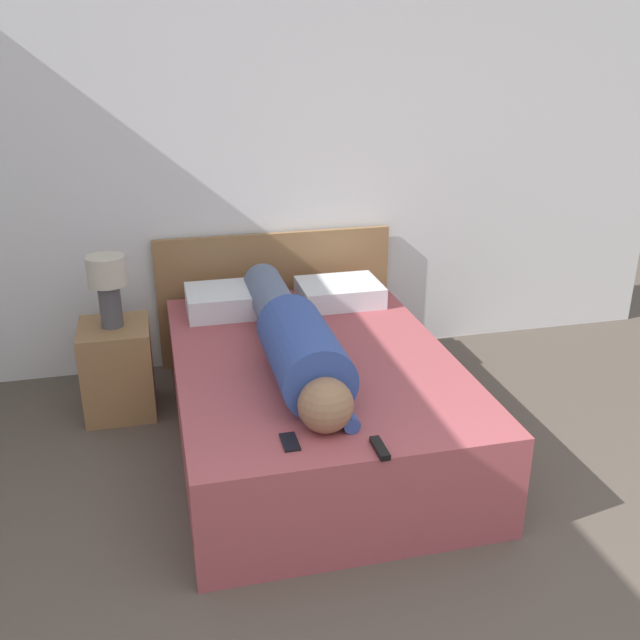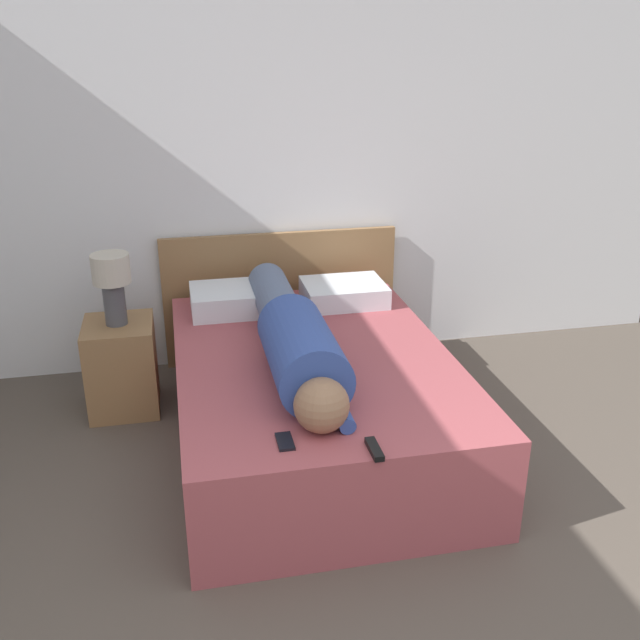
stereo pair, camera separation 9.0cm
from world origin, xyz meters
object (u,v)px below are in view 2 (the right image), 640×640
object	(u,v)px
nightstand	(122,366)
person_lying	(295,339)
cell_phone	(285,441)
bed	(314,399)
tv_remote	(374,449)
table_lamp	(112,280)
pillow_near_headboard	(235,299)
pillow_second	(344,293)

from	to	relation	value
nightstand	person_lying	size ratio (longest dim) A/B	0.31
person_lying	cell_phone	xyz separation A→B (m)	(-0.16, -0.69, -0.13)
bed	tv_remote	distance (m)	0.96
table_lamp	person_lying	bearing A→B (deg)	-37.62
table_lamp	person_lying	xyz separation A→B (m)	(0.87, -0.67, -0.13)
person_lying	tv_remote	distance (m)	0.85
nightstand	tv_remote	distance (m)	1.84
table_lamp	cell_phone	bearing A→B (deg)	-62.45
pillow_near_headboard	pillow_second	world-z (taller)	pillow_near_headboard
pillow_second	person_lying	bearing A→B (deg)	-118.74
pillow_near_headboard	cell_phone	distance (m)	1.49
table_lamp	pillow_near_headboard	size ratio (longest dim) A/B	0.78
bed	person_lying	xyz separation A→B (m)	(-0.11, -0.09, 0.39)
pillow_second	cell_phone	size ratio (longest dim) A/B	3.69
nightstand	pillow_second	bearing A→B (deg)	5.67
table_lamp	pillow_second	world-z (taller)	table_lamp
person_lying	pillow_second	bearing A→B (deg)	61.26
table_lamp	pillow_second	distance (m)	1.34
person_lying	tv_remote	world-z (taller)	person_lying
bed	pillow_second	size ratio (longest dim) A/B	4.08
cell_phone	bed	bearing A→B (deg)	70.51
table_lamp	person_lying	size ratio (longest dim) A/B	0.23
pillow_second	tv_remote	world-z (taller)	pillow_second
tv_remote	cell_phone	size ratio (longest dim) A/B	1.15
table_lamp	pillow_second	bearing A→B (deg)	5.67
pillow_near_headboard	pillow_second	bearing A→B (deg)	0.00
tv_remote	cell_phone	distance (m)	0.36
bed	nightstand	bearing A→B (deg)	149.63
nightstand	cell_phone	bearing A→B (deg)	-62.45
bed	table_lamp	bearing A→B (deg)	149.63
nightstand	table_lamp	xyz separation A→B (m)	(-0.00, 0.00, 0.51)
tv_remote	bed	bearing A→B (deg)	93.24
bed	pillow_second	bearing A→B (deg)	65.24
table_lamp	pillow_near_headboard	xyz separation A→B (m)	(0.66, 0.13, -0.21)
bed	cell_phone	bearing A→B (deg)	-109.49
cell_phone	person_lying	bearing A→B (deg)	76.65
pillow_near_headboard	person_lying	bearing A→B (deg)	-75.26
pillow_near_headboard	bed	bearing A→B (deg)	-65.37
nightstand	pillow_second	distance (m)	1.35
cell_phone	nightstand	bearing A→B (deg)	117.55
nightstand	person_lying	xyz separation A→B (m)	(0.87, -0.67, 0.38)
pillow_near_headboard	pillow_second	size ratio (longest dim) A/B	1.05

